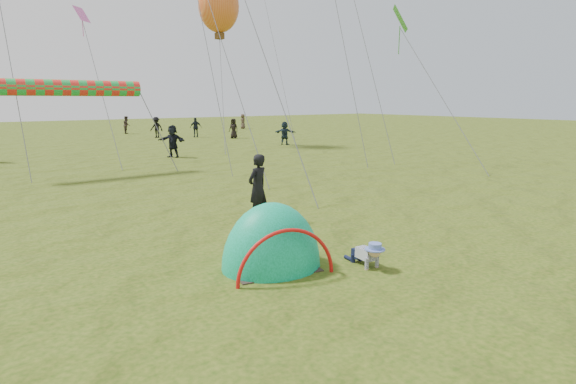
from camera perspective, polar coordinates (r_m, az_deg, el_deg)
ground at (r=8.83m, az=12.18°, el=-8.77°), size 140.00×140.00×0.00m
crawling_toddler at (r=8.51m, az=10.09°, el=-7.66°), size 0.53×0.71×0.51m
popup_tent at (r=8.46m, az=-2.08°, el=-9.43°), size 2.16×1.90×2.43m
standing_adult at (r=11.41m, az=-3.87°, el=0.55°), size 0.72×0.59×1.71m
crowd_person_1 at (r=44.20m, az=-19.78°, el=8.02°), size 0.86×0.95×1.60m
crowd_person_4 at (r=36.83m, az=-6.93°, el=8.02°), size 0.84×0.92×1.58m
crowd_person_5 at (r=31.16m, az=-0.42°, el=7.48°), size 1.29×1.45×1.60m
crowd_person_10 at (r=49.06m, az=-5.75°, el=8.92°), size 0.90×0.91×1.59m
crowd_person_11 at (r=25.05m, az=-14.43°, el=6.27°), size 1.35×1.61×1.74m
crowd_person_14 at (r=38.41m, az=-11.63°, el=8.04°), size 1.02×0.62×1.63m
crowd_person_15 at (r=38.55m, az=-16.37°, el=7.88°), size 1.18×1.25×1.70m
balloon_kite at (r=31.79m, az=-8.78°, el=21.94°), size 2.64×2.64×3.69m
rainbow_tube_kite at (r=20.24m, az=-25.99°, el=11.80°), size 5.46×0.64×0.64m
diamond_kite_3 at (r=22.86m, az=14.06°, el=20.55°), size 1.34×1.34×1.09m
diamond_kite_5 at (r=26.01m, az=-24.73°, el=19.82°), size 0.89×0.89×0.73m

